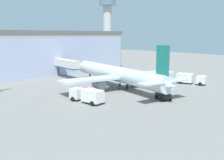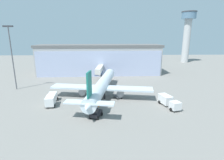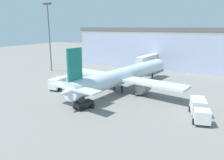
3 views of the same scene
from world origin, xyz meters
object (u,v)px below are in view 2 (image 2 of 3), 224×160
catering_truck (51,99)px  safety_cone_nose (98,106)px  airplane (102,86)px  baggage_cart (118,96)px  control_tower (187,31)px  safety_cone_wingtip (58,98)px  fuel_truck (168,101)px  jet_bridge (100,70)px  apron_light_mast (12,53)px  pushback_tug (96,113)px

catering_truck → safety_cone_nose: catering_truck is taller
airplane → baggage_cart: 5.74m
airplane → control_tower: bearing=-30.1°
safety_cone_wingtip → fuel_truck: bearing=-12.2°
jet_bridge → catering_truck: 29.69m
apron_light_mast → pushback_tug: (28.61, -22.23, -11.36)m
control_tower → safety_cone_wingtip: control_tower is taller
catering_truck → safety_cone_wingtip: (0.62, 3.96, -1.19)m
apron_light_mast → fuel_truck: bearing=-19.4°
jet_bridge → fuel_truck: jet_bridge is taller
safety_cone_nose → fuel_truck: bearing=-1.2°
apron_light_mast → safety_cone_nose: (28.93, -16.25, -12.06)m
catering_truck → pushback_tug: catering_truck is taller
jet_bridge → apron_light_mast: apron_light_mast is taller
fuel_truck → baggage_cart: size_ratio=2.40×
fuel_truck → safety_cone_nose: fuel_truck is taller
safety_cone_wingtip → apron_light_mast: bearing=149.1°
apron_light_mast → airplane: size_ratio=0.57×
control_tower → safety_cone_wingtip: (-67.95, -69.25, -20.15)m
apron_light_mast → catering_truck: apron_light_mast is taller
safety_cone_nose → safety_cone_wingtip: size_ratio=1.00×
fuel_truck → pushback_tug: size_ratio=2.09×
airplane → pushback_tug: 14.22m
fuel_truck → catering_truck: bearing=-110.2°
catering_truck → safety_cone_wingtip: bearing=-16.6°
catering_truck → fuel_truck: bearing=-102.5°
pushback_tug → airplane: bearing=17.9°
apron_light_mast → safety_cone_wingtip: (16.80, -10.05, -12.06)m
jet_bridge → apron_light_mast: size_ratio=0.63×
control_tower → airplane: control_tower is taller
jet_bridge → apron_light_mast: bearing=119.5°
jet_bridge → pushback_tug: (0.33, -35.20, -3.14)m
apron_light_mast → pushback_tug: bearing=-37.8°
fuel_truck → safety_cone_wingtip: (-30.35, 6.58, -1.19)m
apron_light_mast → fuel_truck: size_ratio=2.77×
catering_truck → safety_cone_nose: 13.01m
apron_light_mast → pushback_tug: 37.97m
jet_bridge → baggage_cart: 24.00m
apron_light_mast → fuel_truck: 51.16m
jet_bridge → apron_light_mast: (-28.29, -12.98, 8.22)m
safety_cone_nose → catering_truck: bearing=170.0°
airplane → safety_cone_nose: airplane is taller
airplane → safety_cone_wingtip: bearing=107.1°
fuel_truck → safety_cone_wingtip: fuel_truck is taller
fuel_truck → jet_bridge: bearing=-162.8°
fuel_truck → pushback_tug: 19.37m
apron_light_mast → control_tower: bearing=34.9°
control_tower → fuel_truck: (-37.60, -75.83, -18.96)m
control_tower → apron_light_mast: bearing=-145.1°
apron_light_mast → baggage_cart: apron_light_mast is taller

